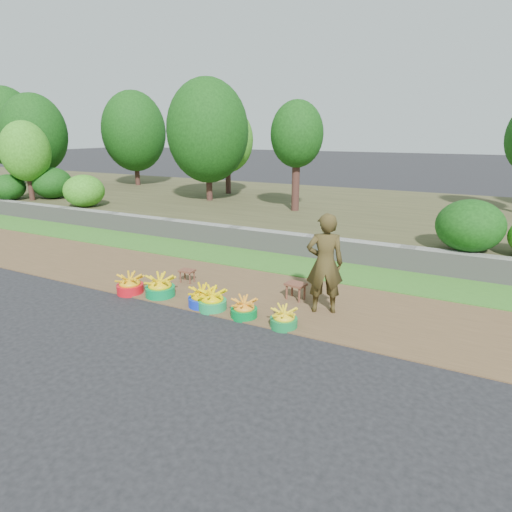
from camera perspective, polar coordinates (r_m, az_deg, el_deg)
The scene contains 15 objects.
ground_plane at distance 7.22m, azimuth -3.83°, elevation -8.46°, with size 120.00×120.00×0.00m, color black.
dirt_shoulder at distance 8.23m, azimuth 0.68°, elevation -5.16°, with size 80.00×2.50×0.02m, color brown.
grass_verge at distance 9.95m, azimuth 5.88°, elevation -1.33°, with size 80.00×1.50×0.04m, color #377623.
retaining_wall at distance 10.64m, azimuth 7.62°, elevation 1.22°, with size 80.00×0.35×0.55m, color gray.
earth_bank at distance 15.24m, azimuth 13.98°, elevation 5.38°, with size 80.00×10.00×0.50m, color #434226.
vegetation at distance 15.16m, azimuth -1.40°, elevation 15.43°, with size 32.64×7.97×4.51m.
basin_a at distance 8.61m, azimuth -16.46°, elevation -3.72°, with size 0.51×0.51×0.38m.
basin_b at distance 8.30m, azimuth -12.68°, elevation -4.09°, with size 0.56×0.56×0.42m.
basin_c at distance 7.71m, azimuth -7.18°, elevation -5.56°, with size 0.50×0.50×0.37m.
basin_d at distance 7.56m, azimuth -5.87°, elevation -5.93°, with size 0.51×0.51×0.38m.
basin_e at distance 7.24m, azimuth -1.62°, elevation -7.07°, with size 0.45×0.45×0.34m.
basin_f at distance 6.90m, azimuth 3.72°, elevation -8.34°, with size 0.44×0.44×0.33m.
stool_left at distance 8.90m, azimuth -9.17°, elevation -2.17°, with size 0.31×0.24×0.27m.
stool_right at distance 7.93m, azimuth 5.32°, elevation -4.07°, with size 0.40×0.33×0.32m.
vendor_woman at distance 7.28m, azimuth 9.16°, elevation -0.99°, with size 0.63×0.41×1.73m, color black.
Camera 1 is at (3.44, -5.59, 3.03)m, focal length 30.00 mm.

